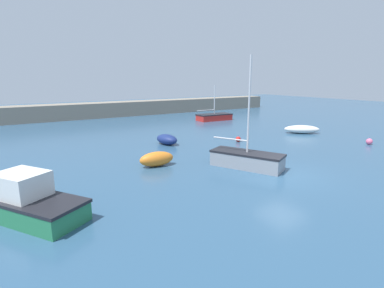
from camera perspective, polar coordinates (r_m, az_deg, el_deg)
ground_plane at (r=17.57m, az=17.01°, el=-5.89°), size 120.00×120.00×0.20m
harbor_breakwater at (r=43.37m, az=-14.99°, el=6.41°), size 53.80×3.04×1.97m
sailboat_twin_hulled at (r=38.18m, az=4.24°, el=5.18°), size 4.80×2.08×4.35m
fishing_dinghy_green at (r=24.26m, az=-4.81°, el=0.88°), size 1.61×2.33×0.82m
motorboat_with_cabin at (r=13.69m, az=-30.26°, el=-9.19°), size 4.87×6.13×1.79m
rowboat_blue_near at (r=30.95m, az=20.19°, el=2.65°), size 3.39×3.05×0.78m
dinghy_near_pier at (r=18.35m, az=-6.75°, el=-2.85°), size 2.21×1.04×0.90m
sailboat_tall_mast at (r=18.23m, az=10.39°, el=-2.84°), size 3.22×4.53×6.55m
mooring_buoy_red at (r=25.48m, az=8.78°, el=0.92°), size 0.45×0.45×0.45m
mooring_buoy_pink at (r=28.06m, az=30.69°, el=0.41°), size 0.50×0.50×0.50m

